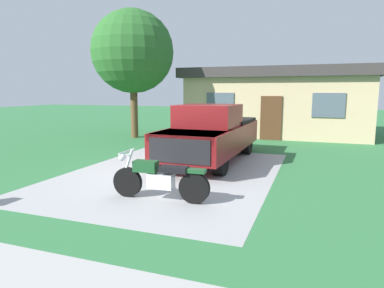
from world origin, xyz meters
TOP-DOWN VIEW (x-y plane):
  - ground_plane at (0.00, 0.00)m, footprint 80.00×80.00m
  - driveway_pad at (0.00, 0.00)m, footprint 5.67×7.96m
  - motorcycle at (0.68, -2.34)m, footprint 2.21×0.70m
  - pickup_truck at (0.56, 2.07)m, footprint 2.10×5.66m
  - shade_tree at (-4.82, 6.37)m, footprint 4.04×4.04m
  - neighbor_house at (1.78, 10.31)m, footprint 9.60×5.60m

SIDE VIEW (x-z plane):
  - ground_plane at x=0.00m, z-range 0.00..0.00m
  - driveway_pad at x=0.00m, z-range 0.00..0.01m
  - motorcycle at x=0.68m, z-range -0.07..1.02m
  - pickup_truck at x=0.56m, z-range 0.00..1.90m
  - neighbor_house at x=1.78m, z-range 0.04..3.54m
  - shade_tree at x=-4.82m, z-range 1.10..7.36m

